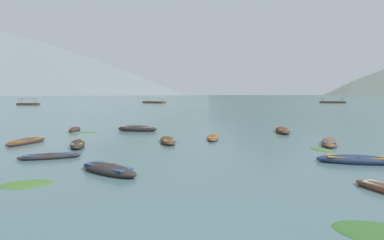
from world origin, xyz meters
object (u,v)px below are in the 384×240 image
(rowboat_3, at_px, (213,137))
(ferry_0, at_px, (154,102))
(rowboat_7, at_px, (78,144))
(ferry_2, at_px, (28,104))
(ferry_1, at_px, (332,102))
(rowboat_0, at_px, (26,142))
(rowboat_9, at_px, (356,160))
(rowboat_10, at_px, (50,156))
(rowboat_2, at_px, (109,169))
(rowboat_5, at_px, (329,143))
(rowboat_13, at_px, (137,129))
(rowboat_4, at_px, (75,130))
(rowboat_1, at_px, (168,140))
(rowboat_8, at_px, (282,130))

(rowboat_3, distance_m, ferry_0, 106.81)
(rowboat_7, height_order, ferry_2, ferry_2)
(rowboat_3, relative_size, ferry_1, 0.37)
(ferry_0, xyz_separation_m, ferry_2, (-37.05, -28.44, 0.00))
(ferry_2, bearing_deg, rowboat_0, -57.28)
(rowboat_9, xyz_separation_m, rowboat_10, (-17.46, -0.47, -0.05))
(ferry_1, bearing_deg, ferry_2, -162.02)
(rowboat_2, xyz_separation_m, rowboat_10, (-4.68, 3.00, -0.05))
(rowboat_0, bearing_deg, rowboat_10, -47.02)
(ferry_2, bearing_deg, rowboat_2, -55.34)
(rowboat_5, distance_m, rowboat_13, 18.20)
(rowboat_4, bearing_deg, ferry_2, 125.59)
(rowboat_2, bearing_deg, rowboat_5, 36.19)
(rowboat_5, xyz_separation_m, ferry_0, (-36.32, 105.36, 0.28))
(rowboat_4, height_order, ferry_1, ferry_1)
(rowboat_2, relative_size, rowboat_4, 1.11)
(rowboat_4, relative_size, rowboat_7, 0.96)
(rowboat_4, xyz_separation_m, ferry_1, (60.65, 106.45, 0.29))
(rowboat_4, relative_size, rowboat_9, 0.79)
(rowboat_7, bearing_deg, ferry_1, 64.14)
(rowboat_1, distance_m, rowboat_13, 8.71)
(rowboat_4, xyz_separation_m, rowboat_10, (4.90, -13.31, -0.03))
(rowboat_4, bearing_deg, rowboat_5, -15.83)
(rowboat_5, bearing_deg, rowboat_7, -171.91)
(rowboat_3, height_order, rowboat_4, rowboat_4)
(rowboat_9, distance_m, rowboat_10, 17.47)
(ferry_0, relative_size, ferry_1, 1.01)
(rowboat_9, bearing_deg, ferry_0, 107.73)
(rowboat_1, relative_size, rowboat_2, 1.00)
(rowboat_0, distance_m, ferry_0, 107.82)
(rowboat_10, distance_m, ferry_0, 113.64)
(rowboat_1, bearing_deg, rowboat_2, -97.06)
(rowboat_5, bearing_deg, rowboat_4, 164.17)
(rowboat_5, xyz_separation_m, rowboat_7, (-18.35, -2.61, 0.01))
(rowboat_5, height_order, ferry_2, ferry_2)
(rowboat_9, height_order, ferry_0, ferry_0)
(rowboat_1, height_order, rowboat_2, same)
(rowboat_3, relative_size, ferry_0, 0.37)
(rowboat_2, height_order, rowboat_4, rowboat_2)
(rowboat_5, relative_size, ferry_1, 0.41)
(rowboat_0, distance_m, rowboat_2, 12.54)
(rowboat_0, distance_m, rowboat_7, 4.66)
(ferry_1, bearing_deg, rowboat_2, -112.59)
(rowboat_0, bearing_deg, rowboat_7, -12.24)
(rowboat_5, bearing_deg, rowboat_3, 166.03)
(rowboat_2, relative_size, ferry_1, 0.37)
(rowboat_4, bearing_deg, rowboat_9, -29.86)
(rowboat_4, bearing_deg, rowboat_2, -59.57)
(ferry_2, bearing_deg, rowboat_1, -51.57)
(rowboat_0, xyz_separation_m, rowboat_8, (20.85, 9.13, 0.04))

